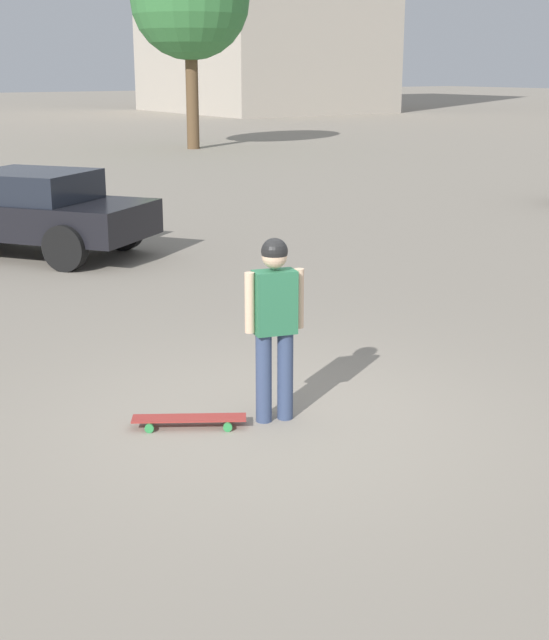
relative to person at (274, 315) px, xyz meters
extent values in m
plane|color=gray|center=(0.00, 0.00, -0.96)|extent=(220.00, 220.00, 0.00)
cylinder|color=#38476B|center=(0.10, -0.02, -0.56)|extent=(0.14, 0.14, 0.80)
cylinder|color=#38476B|center=(-0.10, 0.02, -0.56)|extent=(0.14, 0.14, 0.80)
cube|color=#2D724C|center=(0.00, 0.00, 0.12)|extent=(0.40, 0.28, 0.55)
cylinder|color=beige|center=(0.22, -0.06, 0.13)|extent=(0.08, 0.08, 0.52)
cylinder|color=beige|center=(-0.22, 0.06, 0.13)|extent=(0.08, 0.08, 0.52)
sphere|color=beige|center=(0.00, 0.00, 0.52)|extent=(0.22, 0.22, 0.22)
sphere|color=black|center=(0.00, 0.00, 0.56)|extent=(0.23, 0.23, 0.23)
cube|color=#A5332D|center=(0.71, -0.27, -0.88)|extent=(0.94, 0.68, 0.01)
cylinder|color=green|center=(1.05, -0.35, -0.92)|extent=(0.08, 0.07, 0.08)
cylinder|color=green|center=(0.94, -0.53, -0.92)|extent=(0.08, 0.07, 0.08)
cylinder|color=green|center=(0.48, 0.00, -0.92)|extent=(0.08, 0.07, 0.08)
cylinder|color=green|center=(0.37, -0.18, -0.92)|extent=(0.08, 0.07, 0.08)
cube|color=black|center=(-0.65, -8.29, -0.32)|extent=(3.80, 4.31, 0.56)
cube|color=#1E232D|center=(-0.71, -8.21, 0.20)|extent=(2.35, 2.40, 0.47)
cylinder|color=black|center=(-0.63, -9.83, -0.60)|extent=(0.58, 0.70, 0.72)
cylinder|color=black|center=(-0.67, -6.76, -0.60)|extent=(0.58, 0.70, 0.72)
cylinder|color=black|center=(-2.10, -7.79, -0.60)|extent=(0.58, 0.70, 0.72)
cylinder|color=brown|center=(-12.67, -24.62, 1.01)|extent=(0.47, 0.47, 3.93)
camera|label=1|loc=(4.08, 6.11, 2.04)|focal=50.00mm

